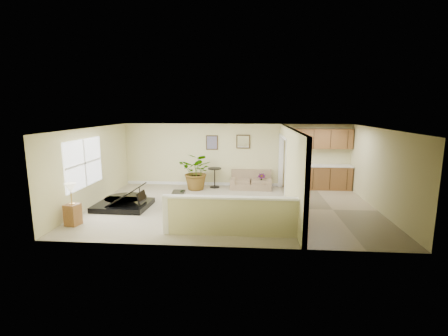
# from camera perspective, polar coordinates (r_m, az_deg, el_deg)

# --- Properties ---
(floor) EXTENTS (9.00, 9.00, 0.00)m
(floor) POSITION_cam_1_polar(r_m,az_deg,el_deg) (10.36, 1.28, -6.94)
(floor) COLOR #B2A98A
(floor) RESTS_ON ground
(back_wall) EXTENTS (9.00, 0.04, 2.50)m
(back_wall) POSITION_cam_1_polar(r_m,az_deg,el_deg) (13.02, 2.06, 2.27)
(back_wall) COLOR beige
(back_wall) RESTS_ON floor
(front_wall) EXTENTS (9.00, 0.04, 2.50)m
(front_wall) POSITION_cam_1_polar(r_m,az_deg,el_deg) (7.14, -0.05, -4.50)
(front_wall) COLOR beige
(front_wall) RESTS_ON floor
(left_wall) EXTENTS (0.04, 6.00, 2.50)m
(left_wall) POSITION_cam_1_polar(r_m,az_deg,el_deg) (11.24, -22.24, 0.21)
(left_wall) COLOR beige
(left_wall) RESTS_ON floor
(right_wall) EXTENTS (0.04, 6.00, 2.50)m
(right_wall) POSITION_cam_1_polar(r_m,az_deg,el_deg) (10.79, 25.91, -0.46)
(right_wall) COLOR beige
(right_wall) RESTS_ON floor
(ceiling) EXTENTS (9.00, 6.00, 0.04)m
(ceiling) POSITION_cam_1_polar(r_m,az_deg,el_deg) (9.91, 1.34, 7.00)
(ceiling) COLOR white
(ceiling) RESTS_ON back_wall
(kitchen_vinyl) EXTENTS (2.70, 6.00, 0.01)m
(kitchen_vinyl) POSITION_cam_1_polar(r_m,az_deg,el_deg) (10.67, 18.56, -6.96)
(kitchen_vinyl) COLOR tan
(kitchen_vinyl) RESTS_ON floor
(interior_partition) EXTENTS (0.18, 5.99, 2.50)m
(interior_partition) POSITION_cam_1_polar(r_m,az_deg,el_deg) (10.38, 11.37, -0.18)
(interior_partition) COLOR beige
(interior_partition) RESTS_ON floor
(pony_half_wall) EXTENTS (3.42, 0.22, 1.00)m
(pony_half_wall) POSITION_cam_1_polar(r_m,az_deg,el_deg) (8.01, 0.90, -8.29)
(pony_half_wall) COLOR beige
(pony_half_wall) RESTS_ON floor
(left_window) EXTENTS (0.05, 2.15, 1.45)m
(left_window) POSITION_cam_1_polar(r_m,az_deg,el_deg) (10.77, -23.42, 0.79)
(left_window) COLOR white
(left_window) RESTS_ON left_wall
(wall_art_left) EXTENTS (0.48, 0.04, 0.58)m
(wall_art_left) POSITION_cam_1_polar(r_m,az_deg,el_deg) (13.00, -2.13, 4.48)
(wall_art_left) COLOR #3D2D16
(wall_art_left) RESTS_ON back_wall
(wall_mirror) EXTENTS (0.55, 0.04, 0.55)m
(wall_mirror) POSITION_cam_1_polar(r_m,az_deg,el_deg) (12.91, 3.41, 4.65)
(wall_mirror) COLOR #3D2D16
(wall_mirror) RESTS_ON back_wall
(kitchen_cabinets) EXTENTS (2.36, 0.65, 2.33)m
(kitchen_cabinets) POSITION_cam_1_polar(r_m,az_deg,el_deg) (13.07, 16.11, 0.22)
(kitchen_cabinets) COLOR brown
(kitchen_cabinets) RESTS_ON floor
(piano) EXTENTS (1.96, 2.03, 1.54)m
(piano) POSITION_cam_1_polar(r_m,az_deg,el_deg) (10.79, -17.36, -3.18)
(piano) COLOR black
(piano) RESTS_ON floor
(piano_bench) EXTENTS (0.46, 0.80, 0.51)m
(piano_bench) POSITION_cam_1_polar(r_m,az_deg,el_deg) (10.32, -8.02, -5.64)
(piano_bench) COLOR black
(piano_bench) RESTS_ON floor
(loveseat) EXTENTS (1.62, 0.95, 0.91)m
(loveseat) POSITION_cam_1_polar(r_m,az_deg,el_deg) (12.80, 4.75, -2.01)
(loveseat) COLOR #957D5F
(loveseat) RESTS_ON floor
(accent_table) EXTENTS (0.54, 0.54, 0.78)m
(accent_table) POSITION_cam_1_polar(r_m,az_deg,el_deg) (12.82, -1.66, -1.25)
(accent_table) COLOR black
(accent_table) RESTS_ON floor
(palm_plant) EXTENTS (1.54, 1.42, 1.42)m
(palm_plant) POSITION_cam_1_polar(r_m,az_deg,el_deg) (12.49, -4.72, -0.66)
(palm_plant) COLOR black
(palm_plant) RESTS_ON floor
(small_plant) EXTENTS (0.41, 0.41, 0.60)m
(small_plant) POSITION_cam_1_polar(r_m,az_deg,el_deg) (12.74, 6.55, -2.53)
(small_plant) COLOR black
(small_plant) RESTS_ON floor
(lamp_stand) EXTENTS (0.40, 0.40, 1.15)m
(lamp_stand) POSITION_cam_1_polar(r_m,az_deg,el_deg) (9.61, -25.14, -6.31)
(lamp_stand) COLOR brown
(lamp_stand) RESTS_ON floor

